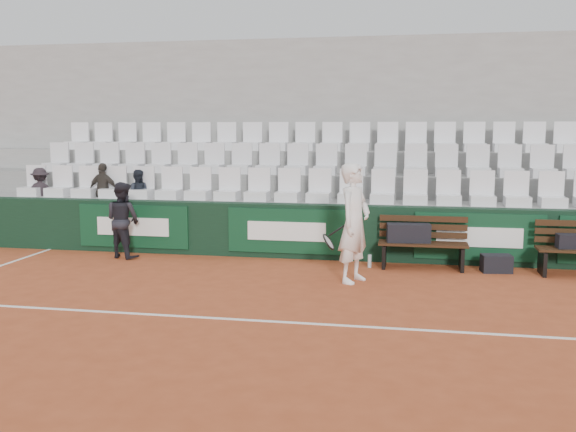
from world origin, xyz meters
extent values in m
plane|color=#AC4A26|center=(0.00, 0.00, 0.00)|extent=(80.00, 80.00, 0.00)
cube|color=white|center=(0.00, 0.00, 0.00)|extent=(18.00, 0.06, 0.01)
cube|color=black|center=(0.00, 4.00, 0.50)|extent=(18.00, 0.30, 1.00)
cube|color=#0C381E|center=(-3.20, 3.83, 0.52)|extent=(2.20, 0.04, 0.82)
cube|color=#0C381E|center=(-0.20, 3.83, 0.52)|extent=(2.20, 0.04, 0.82)
cube|color=#0C381E|center=(3.20, 3.83, 0.52)|extent=(2.20, 0.04, 0.82)
cube|color=gray|center=(0.00, 4.62, 0.50)|extent=(18.00, 0.95, 1.00)
cube|color=gray|center=(0.00, 5.58, 0.72)|extent=(18.00, 0.95, 1.45)
cube|color=#969693|center=(0.00, 6.53, 0.95)|extent=(18.00, 0.95, 1.90)
cube|color=#999997|center=(0.00, 7.15, 2.20)|extent=(18.00, 0.30, 4.40)
cube|color=silver|center=(0.00, 4.45, 1.31)|extent=(11.90, 0.44, 0.63)
cube|color=silver|center=(0.00, 5.40, 1.77)|extent=(11.90, 0.44, 0.63)
cube|color=silver|center=(0.00, 6.35, 2.21)|extent=(11.90, 0.44, 0.63)
cube|color=#371F10|center=(2.24, 3.47, 0.23)|extent=(1.50, 0.56, 0.45)
cube|color=black|center=(2.00, 3.51, 0.61)|extent=(0.76, 0.39, 0.31)
cube|color=black|center=(4.63, 3.40, 0.57)|extent=(0.52, 0.28, 0.23)
cube|color=black|center=(3.45, 3.42, 0.15)|extent=(0.52, 0.36, 0.30)
cylinder|color=#AEBFC5|center=(1.35, 3.38, 0.11)|extent=(0.06, 0.06, 0.23)
cylinder|color=#AEBEC5|center=(3.64, 3.39, 0.14)|extent=(0.08, 0.08, 0.28)
imported|color=white|center=(1.17, 2.30, 0.93)|extent=(0.68, 0.80, 1.87)
torus|color=black|center=(0.77, 2.30, 0.62)|extent=(0.19, 0.30, 0.26)
cylinder|color=black|center=(0.90, 2.30, 0.81)|extent=(0.26, 0.03, 0.20)
imported|color=black|center=(-3.21, 3.40, 0.71)|extent=(0.83, 0.75, 1.41)
imported|color=black|center=(-5.54, 4.50, 1.51)|extent=(0.76, 0.62, 1.03)
imported|color=#332E28|center=(-4.13, 4.50, 1.57)|extent=(0.69, 0.33, 1.14)
imported|color=#1C212B|center=(-3.39, 4.50, 1.51)|extent=(0.57, 0.49, 1.02)
camera|label=1|loc=(2.00, -7.55, 2.40)|focal=40.00mm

